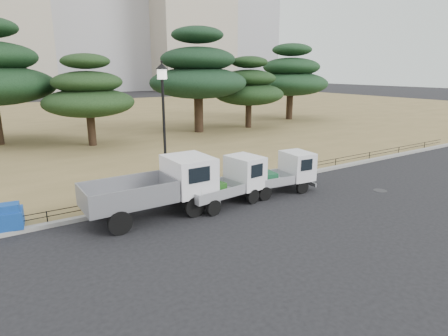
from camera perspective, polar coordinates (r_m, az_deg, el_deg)
ground at (r=14.92m, az=4.19°, el=-6.49°), size 220.00×220.00×0.00m
lawn at (r=42.85m, az=-21.35°, el=6.64°), size 120.00×56.00×0.15m
curb at (r=16.92m, az=-1.10°, el=-3.56°), size 120.00×0.25×0.16m
truck_large at (r=14.27m, az=-10.00°, el=-2.64°), size 4.90×2.00×2.13m
truck_kei_front at (r=15.45m, az=0.84°, el=-2.06°), size 3.68×1.91×1.87m
truck_kei_rear at (r=17.08m, az=8.81°, el=-0.75°), size 3.49×1.76×1.76m
street_lamp at (r=15.33m, az=-9.22°, el=8.84°), size 0.49×0.49×5.50m
pipe_fence at (r=16.93m, az=-1.38°, el=-2.27°), size 38.00×0.04×0.40m
tarp_pile at (r=14.88m, az=-30.65°, el=-6.65°), size 1.41×1.11×0.86m
manhole at (r=18.69m, az=22.69°, el=-3.19°), size 0.60×0.60×0.01m
pine_center_left at (r=27.97m, az=-19.99°, el=10.63°), size 6.22×6.22×6.32m
pine_center_right at (r=32.34m, az=-3.99°, el=14.35°), size 8.18×8.18×8.68m
pine_east_near at (r=34.96m, az=3.82°, el=12.22°), size 6.36×6.36×6.42m
pine_east_far at (r=41.54m, az=10.14°, el=13.61°), size 7.87×7.87×7.91m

